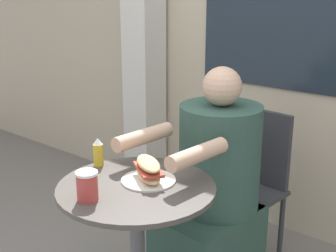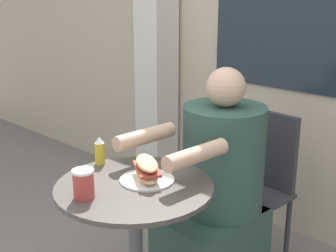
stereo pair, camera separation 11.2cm
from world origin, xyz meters
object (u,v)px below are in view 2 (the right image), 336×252
cafe_table (135,232)px  sandwich_on_plate (147,171)px  seated_diner (216,202)px  drink_cup (84,184)px  condiment_bottle (100,151)px  diner_chair (258,177)px

cafe_table → sandwich_on_plate: 0.26m
seated_diner → drink_cup: seated_diner is taller
sandwich_on_plate → drink_cup: 0.28m
condiment_bottle → diner_chair: bearing=69.9°
drink_cup → condiment_bottle: condiment_bottle is taller
cafe_table → condiment_bottle: condiment_bottle is taller
seated_diner → drink_cup: (-0.07, -0.73, 0.32)m
cafe_table → diner_chair: 0.88m
sandwich_on_plate → cafe_table: bearing=-97.5°
diner_chair → seated_diner: (-0.01, -0.35, -0.03)m
drink_cup → condiment_bottle: bearing=130.9°
cafe_table → condiment_bottle: bearing=169.6°
diner_chair → condiment_bottle: (-0.30, -0.83, 0.30)m
seated_diner → drink_cup: bearing=89.0°
diner_chair → seated_diner: 0.35m
cafe_table → diner_chair: diner_chair is taller
sandwich_on_plate → drink_cup: drink_cup is taller
diner_chair → cafe_table: bearing=92.4°
cafe_table → condiment_bottle: 0.39m
cafe_table → seated_diner: size_ratio=0.65×
diner_chair → condiment_bottle: bearing=74.3°
seated_diner → condiment_bottle: seated_diner is taller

